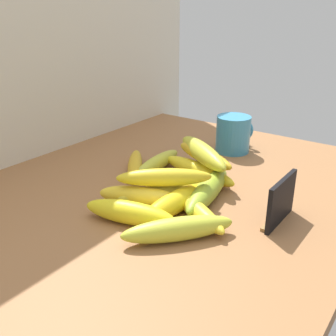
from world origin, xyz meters
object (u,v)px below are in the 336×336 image
banana_3 (135,166)px  banana_12 (204,156)px  banana_5 (176,202)px  banana_7 (129,213)px  banana_11 (203,153)px  banana_2 (178,229)px  banana_0 (208,190)px  banana_8 (198,170)px  banana_10 (164,178)px  banana_6 (142,197)px  chalkboard_sign (281,202)px  banana_1 (166,194)px  coffee_mug (234,134)px  banana_4 (158,163)px  banana_9 (197,211)px

banana_3 → banana_12: (6.40, -14.54, 3.79)cm
banana_5 → banana_7: same height
banana_11 → banana_12: size_ratio=1.18×
banana_2 → banana_3: size_ratio=1.01×
banana_0 → banana_2: bearing=-167.4°
banana_8 → banana_10: (-14.75, -1.40, 3.95)cm
banana_7 → banana_8: size_ratio=0.84×
banana_3 → banana_6: bearing=-135.2°
chalkboard_sign → banana_1: bearing=106.6°
banana_3 → coffee_mug: bearing=-24.2°
banana_5 → banana_11: banana_11 is taller
banana_2 → banana_12: (23.77, 9.49, 3.42)cm
banana_0 → banana_3: size_ratio=1.11×
banana_1 → banana_5: size_ratio=1.05×
banana_4 → banana_5: bearing=-133.3°
banana_4 → banana_6: banana_6 is taller
coffee_mug → banana_8: 20.67cm
coffee_mug → banana_4: 23.47cm
banana_4 → banana_9: size_ratio=1.00×
banana_6 → banana_0: bearing=-39.8°
banana_4 → banana_10: size_ratio=0.96×
coffee_mug → banana_11: coffee_mug is taller
banana_1 → banana_4: size_ratio=1.11×
banana_6 → banana_10: bearing=-41.8°
banana_9 → banana_3: bearing=67.1°
banana_2 → banana_1: bearing=44.5°
banana_1 → banana_8: (13.73, 1.31, -0.17)cm
banana_2 → banana_12: 25.82cm
banana_3 → banana_10: 18.00cm
coffee_mug → banana_12: 19.87cm
banana_0 → banana_8: 10.47cm
banana_12 → banana_6: bearing=172.7°
banana_5 → banana_1: bearing=62.2°
banana_9 → banana_12: banana_12 is taller
banana_4 → banana_8: (1.29, -10.34, 0.16)cm
banana_11 → chalkboard_sign: bearing=-112.1°
coffee_mug → banana_5: bearing=-169.6°
banana_0 → banana_6: size_ratio=1.23×
banana_3 → chalkboard_sign: bearing=-93.2°
chalkboard_sign → banana_3: bearing=86.8°
coffee_mug → banana_1: 34.37cm
banana_4 → banana_6: 18.86cm
banana_6 → banana_5: bearing=-69.2°
banana_5 → banana_9: 4.57cm
banana_4 → banana_6: bearing=-151.8°
banana_2 → banana_12: bearing=21.8°
banana_10 → banana_12: banana_10 is taller
banana_8 → banana_11: banana_11 is taller
banana_12 → banana_4: bearing=100.1°
banana_6 → banana_8: 17.96cm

